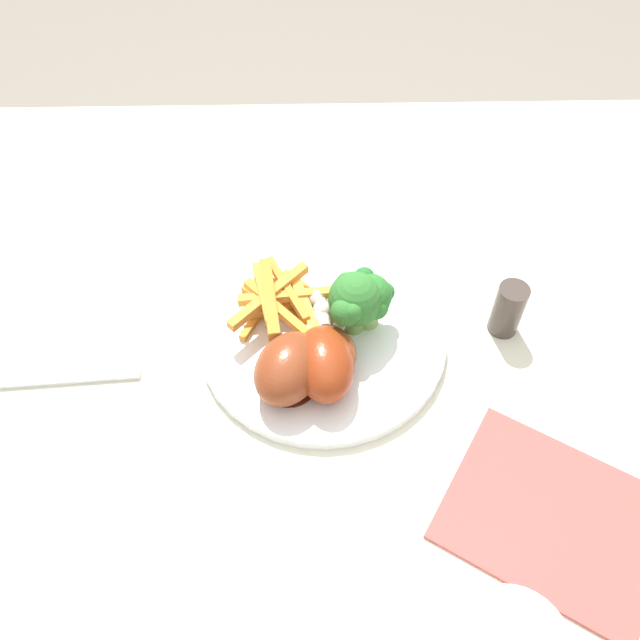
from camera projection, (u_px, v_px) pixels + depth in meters
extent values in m
plane|color=gray|center=(322.00, 594.00, 1.23)|extent=(6.00, 6.00, 0.00)
cube|color=silver|center=(323.00, 377.00, 0.66)|extent=(0.91, 0.88, 0.03)
cylinder|color=#ACA695|center=(537.00, 310.00, 1.19)|extent=(0.06, 0.06, 0.72)
cylinder|color=#ACA695|center=(96.00, 317.00, 1.18)|extent=(0.06, 0.06, 0.72)
cylinder|color=white|center=(320.00, 336.00, 0.66)|extent=(0.25, 0.25, 0.01)
cylinder|color=#89B45C|center=(368.00, 314.00, 0.66)|extent=(0.02, 0.02, 0.02)
sphere|color=#2B712B|center=(370.00, 296.00, 0.63)|extent=(0.04, 0.04, 0.04)
sphere|color=#2B712B|center=(385.00, 292.00, 0.64)|extent=(0.02, 0.02, 0.02)
sphere|color=#2B712B|center=(355.00, 287.00, 0.63)|extent=(0.01, 0.01, 0.01)
sphere|color=#2B712B|center=(357.00, 291.00, 0.64)|extent=(0.02, 0.02, 0.02)
sphere|color=#2B712B|center=(363.00, 285.00, 0.64)|extent=(0.02, 0.02, 0.02)
sphere|color=#2B712B|center=(376.00, 308.00, 0.63)|extent=(0.02, 0.02, 0.02)
cylinder|color=#82B35F|center=(353.00, 315.00, 0.66)|extent=(0.02, 0.02, 0.02)
sphere|color=#23672D|center=(354.00, 297.00, 0.63)|extent=(0.05, 0.05, 0.05)
sphere|color=#23672D|center=(357.00, 307.00, 0.63)|extent=(0.02, 0.02, 0.02)
sphere|color=#23672D|center=(340.00, 297.00, 0.64)|extent=(0.02, 0.02, 0.02)
sphere|color=#23672D|center=(364.00, 278.00, 0.63)|extent=(0.02, 0.02, 0.02)
cylinder|color=#77A44E|center=(354.00, 320.00, 0.65)|extent=(0.02, 0.02, 0.02)
sphere|color=#2F6F2C|center=(356.00, 299.00, 0.63)|extent=(0.05, 0.05, 0.05)
sphere|color=#2F6F2C|center=(346.00, 281.00, 0.63)|extent=(0.02, 0.02, 0.02)
sphere|color=#2F6F2C|center=(353.00, 312.00, 0.61)|extent=(0.02, 0.02, 0.02)
sphere|color=#2F6F2C|center=(345.00, 312.00, 0.61)|extent=(0.03, 0.03, 0.03)
sphere|color=#2F6F2C|center=(358.00, 283.00, 0.64)|extent=(0.02, 0.02, 0.02)
cube|color=orange|center=(280.00, 310.00, 0.67)|extent=(0.08, 0.07, 0.01)
cube|color=orange|center=(286.00, 296.00, 0.65)|extent=(0.10, 0.02, 0.01)
cube|color=orange|center=(308.00, 313.00, 0.64)|extent=(0.04, 0.09, 0.01)
cube|color=orange|center=(280.00, 307.00, 0.66)|extent=(0.06, 0.03, 0.01)
cube|color=orange|center=(264.00, 306.00, 0.67)|extent=(0.05, 0.09, 0.01)
cube|color=orange|center=(264.00, 293.00, 0.64)|extent=(0.03, 0.08, 0.01)
cube|color=orange|center=(313.00, 296.00, 0.68)|extent=(0.07, 0.07, 0.01)
cube|color=orange|center=(277.00, 309.00, 0.64)|extent=(0.07, 0.07, 0.01)
cube|color=orange|center=(270.00, 298.00, 0.64)|extent=(0.02, 0.10, 0.01)
cube|color=orange|center=(299.00, 292.00, 0.68)|extent=(0.10, 0.04, 0.01)
cube|color=orange|center=(287.00, 289.00, 0.66)|extent=(0.05, 0.08, 0.01)
cube|color=orange|center=(269.00, 296.00, 0.65)|extent=(0.08, 0.08, 0.01)
cylinder|color=#5A2010|center=(289.00, 383.00, 0.62)|extent=(0.05, 0.05, 0.00)
ellipsoid|color=brown|center=(288.00, 368.00, 0.60)|extent=(0.09, 0.10, 0.05)
cylinder|color=beige|center=(315.00, 322.00, 0.64)|extent=(0.03, 0.04, 0.01)
sphere|color=silver|center=(322.00, 310.00, 0.65)|extent=(0.02, 0.02, 0.02)
cylinder|color=#621C0B|center=(326.00, 378.00, 0.62)|extent=(0.05, 0.05, 0.00)
ellipsoid|color=maroon|center=(326.00, 364.00, 0.60)|extent=(0.06, 0.08, 0.05)
cylinder|color=beige|center=(318.00, 313.00, 0.64)|extent=(0.02, 0.04, 0.01)
sphere|color=silver|center=(316.00, 298.00, 0.66)|extent=(0.02, 0.02, 0.02)
cylinder|color=#5A210D|center=(322.00, 368.00, 0.63)|extent=(0.05, 0.05, 0.00)
ellipsoid|color=brown|center=(322.00, 356.00, 0.61)|extent=(0.08, 0.09, 0.04)
cylinder|color=beige|center=(346.00, 314.00, 0.65)|extent=(0.03, 0.04, 0.01)
sphere|color=silver|center=(354.00, 299.00, 0.66)|extent=(0.02, 0.02, 0.02)
cube|color=silver|center=(40.00, 380.00, 0.63)|extent=(0.19, 0.02, 0.00)
cube|color=#B74C47|center=(553.00, 517.00, 0.55)|extent=(0.22, 0.21, 0.00)
cylinder|color=#423833|center=(508.00, 309.00, 0.65)|extent=(0.03, 0.03, 0.06)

